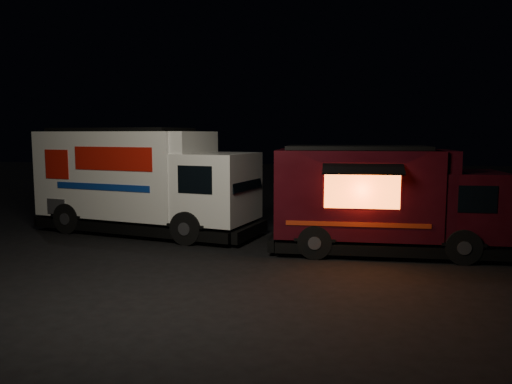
{
  "coord_description": "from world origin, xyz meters",
  "views": [
    {
      "loc": [
        2.67,
        -12.13,
        3.18
      ],
      "look_at": [
        0.7,
        2.0,
        1.51
      ],
      "focal_mm": 35.0,
      "sensor_mm": 36.0,
      "label": 1
    }
  ],
  "objects": [
    {
      "name": "white_truck",
      "position": [
        -3.01,
        3.2,
        1.69
      ],
      "size": [
        7.84,
        4.33,
        3.37
      ],
      "primitive_type": null,
      "rotation": [
        0.0,
        0.0,
        -0.25
      ],
      "color": "silver",
      "rests_on": "ground"
    },
    {
      "name": "red_truck",
      "position": [
        4.3,
        1.43,
        1.43
      ],
      "size": [
        6.19,
        2.34,
        2.87
      ],
      "primitive_type": null,
      "rotation": [
        0.0,
        0.0,
        -0.01
      ],
      "color": "#360910",
      "rests_on": "ground"
    },
    {
      "name": "ground",
      "position": [
        0.0,
        0.0,
        0.0
      ],
      "size": [
        80.0,
        80.0,
        0.0
      ],
      "primitive_type": "plane",
      "color": "black",
      "rests_on": "ground"
    }
  ]
}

